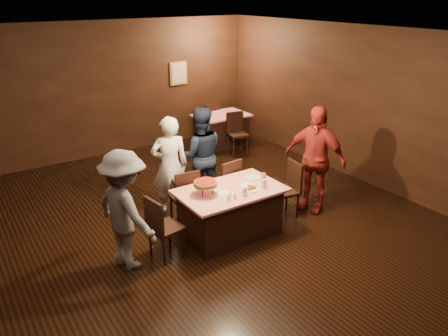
{
  "coord_description": "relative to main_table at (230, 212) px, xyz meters",
  "views": [
    {
      "loc": [
        -2.82,
        -4.57,
        3.57
      ],
      "look_at": [
        0.68,
        0.68,
        1.0
      ],
      "focal_mm": 35.0,
      "sensor_mm": 36.0,
      "label": 1
    }
  ],
  "objects": [
    {
      "name": "main_table",
      "position": [
        0.0,
        0.0,
        0.0
      ],
      "size": [
        1.6,
        1.0,
        0.77
      ],
      "primitive_type": "cube",
      "color": "red",
      "rests_on": "ground"
    },
    {
      "name": "diner_red_shirt",
      "position": [
        1.69,
        -0.06,
        0.54
      ],
      "size": [
        0.83,
        1.18,
        1.85
      ],
      "primitive_type": "imported",
      "rotation": [
        0.0,
        0.0,
        -1.18
      ],
      "color": "#A32724",
      "rests_on": "ground"
    },
    {
      "name": "chair_back_near",
      "position": [
        2.26,
        2.98,
        0.09
      ],
      "size": [
        0.5,
        0.5,
        0.95
      ],
      "primitive_type": "cube",
      "rotation": [
        0.0,
        0.0,
        -0.21
      ],
      "color": "black",
      "rests_on": "ground"
    },
    {
      "name": "back_table",
      "position": [
        2.26,
        3.68,
        0.0
      ],
      "size": [
        1.3,
        0.9,
        0.77
      ],
      "primitive_type": "cube",
      "color": "red",
      "rests_on": "ground"
    },
    {
      "name": "diner_white_jacket",
      "position": [
        -0.42,
        1.18,
        0.47
      ],
      "size": [
        0.72,
        0.58,
        1.71
      ],
      "primitive_type": "imported",
      "rotation": [
        0.0,
        0.0,
        2.84
      ],
      "color": "white",
      "rests_on": "ground"
    },
    {
      "name": "condiments",
      "position": [
        -0.18,
        -0.28,
        0.43
      ],
      "size": [
        0.17,
        0.1,
        0.09
      ],
      "color": "silver",
      "rests_on": "main_table"
    },
    {
      "name": "chair_back_far",
      "position": [
        2.26,
        4.28,
        0.09
      ],
      "size": [
        0.46,
        0.46,
        0.95
      ],
      "primitive_type": "cube",
      "rotation": [
        0.0,
        0.0,
        3.23
      ],
      "color": "black",
      "rests_on": "ground"
    },
    {
      "name": "glass_front_left",
      "position": [
        0.05,
        -0.3,
        0.46
      ],
      "size": [
        0.08,
        0.08,
        0.14
      ],
      "primitive_type": "cylinder",
      "color": "silver",
      "rests_on": "main_table"
    },
    {
      "name": "glass_amber",
      "position": [
        0.6,
        -0.05,
        0.46
      ],
      "size": [
        0.08,
        0.08,
        0.14
      ],
      "primitive_type": "cylinder",
      "color": "#BF7F26",
      "rests_on": "main_table"
    },
    {
      "name": "plate_with_slice",
      "position": [
        0.25,
        -0.18,
        0.41
      ],
      "size": [
        0.25,
        0.25,
        0.06
      ],
      "color": "white",
      "rests_on": "main_table"
    },
    {
      "name": "chair_end_right",
      "position": [
        1.1,
        0.0,
        0.09
      ],
      "size": [
        0.48,
        0.48,
        0.95
      ],
      "primitive_type": "cube",
      "rotation": [
        0.0,
        0.0,
        -1.73
      ],
      "color": "black",
      "rests_on": "ground"
    },
    {
      "name": "napkin_left",
      "position": [
        -0.15,
        -0.05,
        0.39
      ],
      "size": [
        0.21,
        0.21,
        0.01
      ],
      "primitive_type": "cube",
      "rotation": [
        0.0,
        0.0,
        -0.35
      ],
      "color": "white",
      "rests_on": "main_table"
    },
    {
      "name": "diner_grey_knit",
      "position": [
        -1.64,
        0.09,
        0.46
      ],
      "size": [
        0.88,
        1.22,
        1.7
      ],
      "primitive_type": "imported",
      "rotation": [
        0.0,
        0.0,
        1.82
      ],
      "color": "slate",
      "rests_on": "ground"
    },
    {
      "name": "room",
      "position": [
        -0.59,
        -0.38,
        1.75
      ],
      "size": [
        10.0,
        10.04,
        3.02
      ],
      "color": "black",
      "rests_on": "ground"
    },
    {
      "name": "chair_far_left",
      "position": [
        -0.4,
        0.75,
        0.09
      ],
      "size": [
        0.47,
        0.47,
        0.95
      ],
      "primitive_type": "cube",
      "rotation": [
        0.0,
        0.0,
        3.01
      ],
      "color": "black",
      "rests_on": "ground"
    },
    {
      "name": "diner_navy_hoodie",
      "position": [
        0.25,
        1.3,
        0.48
      ],
      "size": [
        1.04,
        0.95,
        1.73
      ],
      "primitive_type": "imported",
      "rotation": [
        0.0,
        0.0,
        2.72
      ],
      "color": "#151F34",
      "rests_on": "ground"
    },
    {
      "name": "chair_far_right",
      "position": [
        0.4,
        0.75,
        0.09
      ],
      "size": [
        0.46,
        0.46,
        0.95
      ],
      "primitive_type": "cube",
      "rotation": [
        0.0,
        0.0,
        3.25
      ],
      "color": "black",
      "rests_on": "ground"
    },
    {
      "name": "glass_front_right",
      "position": [
        0.45,
        -0.25,
        0.46
      ],
      "size": [
        0.08,
        0.08,
        0.14
      ],
      "primitive_type": "cylinder",
      "color": "silver",
      "rests_on": "main_table"
    },
    {
      "name": "napkin_center",
      "position": [
        0.3,
        0.0,
        0.39
      ],
      "size": [
        0.19,
        0.19,
        0.01
      ],
      "primitive_type": "cube",
      "rotation": [
        0.0,
        0.0,
        0.21
      ],
      "color": "white",
      "rests_on": "main_table"
    },
    {
      "name": "chair_end_left",
      "position": [
        -1.1,
        0.0,
        0.09
      ],
      "size": [
        0.48,
        0.48,
        0.95
      ],
      "primitive_type": "cube",
      "rotation": [
        0.0,
        0.0,
        1.73
      ],
      "color": "black",
      "rests_on": "ground"
    },
    {
      "name": "pizza_stand",
      "position": [
        -0.4,
        0.05,
        0.57
      ],
      "size": [
        0.38,
        0.38,
        0.22
      ],
      "color": "black",
      "rests_on": "main_table"
    },
    {
      "name": "plate_empty",
      "position": [
        0.55,
        0.15,
        0.39
      ],
      "size": [
        0.25,
        0.25,
        0.01
      ],
      "primitive_type": "cylinder",
      "color": "white",
      "rests_on": "main_table"
    }
  ]
}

